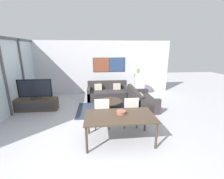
{
  "coord_description": "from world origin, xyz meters",
  "views": [
    {
      "loc": [
        -0.13,
        -2.79,
        2.37
      ],
      "look_at": [
        0.4,
        2.42,
        0.95
      ],
      "focal_mm": 24.0,
      "sensor_mm": 36.0,
      "label": 1
    }
  ],
  "objects_px": {
    "television": "(35,89)",
    "sofa_main": "(108,93)",
    "dining_table": "(120,118)",
    "dining_chair_left": "(102,112)",
    "fruit_bowl": "(121,112)",
    "sofa_side": "(140,101)",
    "tv_console": "(37,104)",
    "floor_lamp": "(135,72)",
    "dining_chair_centre": "(130,111)",
    "coffee_table": "(110,103)"
  },
  "relations": [
    {
      "from": "television",
      "to": "sofa_main",
      "type": "height_order",
      "value": "television"
    },
    {
      "from": "dining_table",
      "to": "dining_chair_left",
      "type": "height_order",
      "value": "dining_chair_left"
    },
    {
      "from": "fruit_bowl",
      "to": "sofa_side",
      "type": "bearing_deg",
      "value": 61.73
    },
    {
      "from": "tv_console",
      "to": "dining_table",
      "type": "height_order",
      "value": "dining_table"
    },
    {
      "from": "television",
      "to": "sofa_main",
      "type": "relative_size",
      "value": 0.65
    },
    {
      "from": "floor_lamp",
      "to": "tv_console",
      "type": "bearing_deg",
      "value": -164.89
    },
    {
      "from": "dining_chair_centre",
      "to": "floor_lamp",
      "type": "relative_size",
      "value": 0.66
    },
    {
      "from": "television",
      "to": "tv_console",
      "type": "bearing_deg",
      "value": -90.0
    },
    {
      "from": "television",
      "to": "dining_chair_left",
      "type": "relative_size",
      "value": 1.3
    },
    {
      "from": "fruit_bowl",
      "to": "tv_console",
      "type": "bearing_deg",
      "value": 142.75
    },
    {
      "from": "television",
      "to": "sofa_main",
      "type": "distance_m",
      "value": 3.2
    },
    {
      "from": "tv_console",
      "to": "sofa_main",
      "type": "distance_m",
      "value": 3.14
    },
    {
      "from": "sofa_side",
      "to": "tv_console",
      "type": "bearing_deg",
      "value": 88.04
    },
    {
      "from": "dining_table",
      "to": "dining_chair_left",
      "type": "distance_m",
      "value": 0.83
    },
    {
      "from": "fruit_bowl",
      "to": "dining_chair_centre",
      "type": "bearing_deg",
      "value": 57.36
    },
    {
      "from": "tv_console",
      "to": "sofa_main",
      "type": "height_order",
      "value": "sofa_main"
    },
    {
      "from": "tv_console",
      "to": "sofa_main",
      "type": "relative_size",
      "value": 0.81
    },
    {
      "from": "sofa_main",
      "to": "coffee_table",
      "type": "xyz_separation_m",
      "value": [
        -0.0,
        -1.39,
        0.01
      ]
    },
    {
      "from": "tv_console",
      "to": "dining_chair_left",
      "type": "bearing_deg",
      "value": -33.65
    },
    {
      "from": "tv_console",
      "to": "dining_chair_centre",
      "type": "bearing_deg",
      "value": -26.37
    },
    {
      "from": "coffee_table",
      "to": "floor_lamp",
      "type": "height_order",
      "value": "floor_lamp"
    },
    {
      "from": "sofa_main",
      "to": "dining_table",
      "type": "bearing_deg",
      "value": -89.26
    },
    {
      "from": "sofa_side",
      "to": "fruit_bowl",
      "type": "relative_size",
      "value": 6.41
    },
    {
      "from": "coffee_table",
      "to": "floor_lamp",
      "type": "distance_m",
      "value": 2.14
    },
    {
      "from": "television",
      "to": "dining_chair_left",
      "type": "distance_m",
      "value": 3.05
    },
    {
      "from": "sofa_main",
      "to": "floor_lamp",
      "type": "relative_size",
      "value": 1.31
    },
    {
      "from": "coffee_table",
      "to": "fruit_bowl",
      "type": "bearing_deg",
      "value": -87.37
    },
    {
      "from": "coffee_table",
      "to": "dining_chair_left",
      "type": "relative_size",
      "value": 0.98
    },
    {
      "from": "tv_console",
      "to": "sofa_side",
      "type": "xyz_separation_m",
      "value": [
        4.16,
        -0.14,
        0.03
      ]
    },
    {
      "from": "coffee_table",
      "to": "sofa_side",
      "type": "bearing_deg",
      "value": 3.38
    },
    {
      "from": "tv_console",
      "to": "fruit_bowl",
      "type": "bearing_deg",
      "value": -37.25
    },
    {
      "from": "television",
      "to": "dining_table",
      "type": "distance_m",
      "value": 3.8
    },
    {
      "from": "tv_console",
      "to": "sofa_main",
      "type": "bearing_deg",
      "value": 21.96
    },
    {
      "from": "tv_console",
      "to": "dining_table",
      "type": "distance_m",
      "value": 3.82
    },
    {
      "from": "television",
      "to": "sofa_side",
      "type": "distance_m",
      "value": 4.21
    },
    {
      "from": "floor_lamp",
      "to": "sofa_main",
      "type": "bearing_deg",
      "value": 178.43
    },
    {
      "from": "coffee_table",
      "to": "dining_table",
      "type": "bearing_deg",
      "value": -88.78
    },
    {
      "from": "coffee_table",
      "to": "dining_chair_left",
      "type": "height_order",
      "value": "dining_chair_left"
    },
    {
      "from": "tv_console",
      "to": "coffee_table",
      "type": "bearing_deg",
      "value": -4.24
    },
    {
      "from": "sofa_side",
      "to": "dining_chair_left",
      "type": "relative_size",
      "value": 1.63
    },
    {
      "from": "dining_chair_centre",
      "to": "floor_lamp",
      "type": "bearing_deg",
      "value": 73.75
    },
    {
      "from": "dining_chair_centre",
      "to": "tv_console",
      "type": "bearing_deg",
      "value": 153.63
    },
    {
      "from": "dining_table",
      "to": "television",
      "type": "bearing_deg",
      "value": 141.26
    },
    {
      "from": "tv_console",
      "to": "fruit_bowl",
      "type": "relative_size",
      "value": 6.36
    },
    {
      "from": "coffee_table",
      "to": "dining_table",
      "type": "distance_m",
      "value": 2.19
    },
    {
      "from": "floor_lamp",
      "to": "fruit_bowl",
      "type": "bearing_deg",
      "value": -109.45
    },
    {
      "from": "dining_table",
      "to": "floor_lamp",
      "type": "relative_size",
      "value": 1.2
    },
    {
      "from": "dining_chair_centre",
      "to": "fruit_bowl",
      "type": "xyz_separation_m",
      "value": [
        -0.39,
        -0.6,
        0.24
      ]
    },
    {
      "from": "dining_chair_left",
      "to": "tv_console",
      "type": "bearing_deg",
      "value": 146.35
    },
    {
      "from": "sofa_side",
      "to": "floor_lamp",
      "type": "xyz_separation_m",
      "value": [
        0.06,
        1.28,
        1.04
      ]
    }
  ]
}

